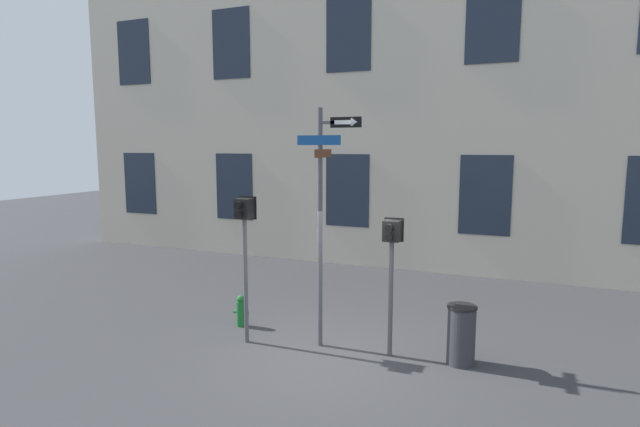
% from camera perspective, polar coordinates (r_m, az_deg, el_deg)
% --- Properties ---
extents(ground_plane, '(60.00, 60.00, 0.00)m').
position_cam_1_polar(ground_plane, '(8.93, 0.94, -16.34)').
color(ground_plane, '#38383A').
extents(building_facade, '(24.00, 0.63, 13.86)m').
position_cam_1_polar(building_facade, '(15.29, 11.24, 19.96)').
color(building_facade, beige).
rests_on(building_facade, ground_plane).
extents(street_sign_pole, '(1.16, 0.75, 4.30)m').
position_cam_1_polar(street_sign_pole, '(8.83, 0.35, 0.53)').
color(street_sign_pole, '#4C4C51').
rests_on(street_sign_pole, ground_plane).
extents(pedestrian_signal_left, '(0.34, 0.40, 2.73)m').
position_cam_1_polar(pedestrian_signal_left, '(9.17, -8.63, -2.02)').
color(pedestrian_signal_left, '#4C4C51').
rests_on(pedestrian_signal_left, ground_plane).
extents(pedestrian_signal_right, '(0.34, 0.40, 2.43)m').
position_cam_1_polar(pedestrian_signal_right, '(8.60, 8.17, -4.23)').
color(pedestrian_signal_right, '#4C4C51').
rests_on(pedestrian_signal_right, ground_plane).
extents(fire_hydrant, '(0.34, 0.18, 0.64)m').
position_cam_1_polar(fire_hydrant, '(10.46, -9.02, -10.96)').
color(fire_hydrant, '#196028').
rests_on(fire_hydrant, ground_plane).
extents(trash_bin, '(0.49, 0.49, 1.01)m').
position_cam_1_polar(trash_bin, '(8.92, 15.83, -13.18)').
color(trash_bin, '#333338').
rests_on(trash_bin, ground_plane).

